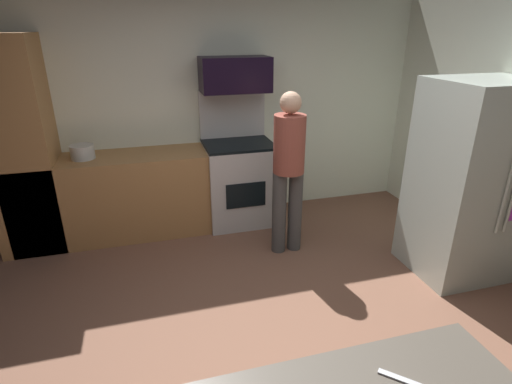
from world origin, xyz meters
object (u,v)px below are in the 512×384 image
(oven_range, at_px, (239,179))
(person_cook, at_px, (289,167))
(stock_pot, at_px, (82,152))
(microwave, at_px, (235,75))
(refrigerator, at_px, (472,181))

(oven_range, xyz_separation_m, person_cook, (0.31, -0.81, 0.39))
(oven_range, height_order, stock_pot, oven_range)
(oven_range, bearing_deg, person_cook, -69.41)
(oven_range, bearing_deg, microwave, 90.00)
(microwave, xyz_separation_m, refrigerator, (1.76, -1.64, -0.79))
(oven_range, distance_m, refrigerator, 2.38)
(stock_pot, bearing_deg, refrigerator, -24.84)
(oven_range, distance_m, person_cook, 0.95)
(microwave, bearing_deg, refrigerator, -43.06)
(microwave, bearing_deg, stock_pot, -177.17)
(refrigerator, bearing_deg, oven_range, 138.48)
(refrigerator, xyz_separation_m, stock_pot, (-3.38, 1.56, 0.09))
(oven_range, xyz_separation_m, stock_pot, (-1.62, 0.01, 0.46))
(person_cook, bearing_deg, microwave, 108.76)
(oven_range, distance_m, stock_pot, 1.68)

